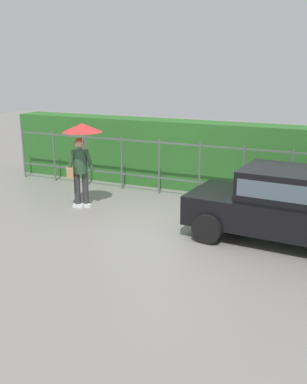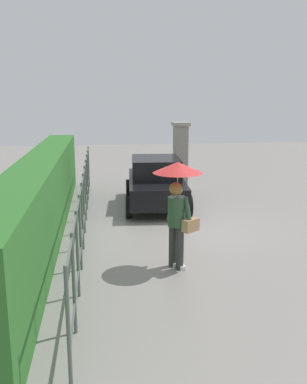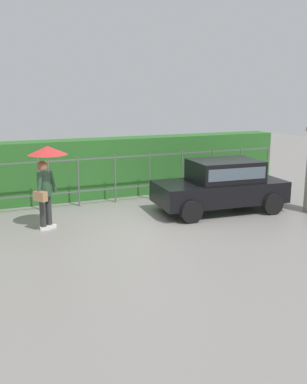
# 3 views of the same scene
# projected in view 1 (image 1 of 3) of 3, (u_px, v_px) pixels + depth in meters

# --- Properties ---
(ground_plane) EXTENTS (40.00, 40.00, 0.00)m
(ground_plane) POSITION_uv_depth(u_px,v_px,m) (164.00, 231.00, 9.61)
(ground_plane) COLOR gray
(car) EXTENTS (3.83, 2.07, 1.48)m
(car) POSITION_uv_depth(u_px,v_px,m) (286.00, 203.00, 8.87)
(car) COLOR black
(car) RESTS_ON ground
(pedestrian) EXTENTS (0.96, 0.96, 2.09)m
(pedestrian) POSITION_uv_depth(u_px,v_px,m) (81.00, 146.00, 10.83)
(pedestrian) COLOR #333333
(pedestrian) RESTS_ON ground
(fence_section) EXTENTS (11.57, 0.05, 1.50)m
(fence_section) POSITION_uv_depth(u_px,v_px,m) (200.00, 168.00, 11.72)
(fence_section) COLOR #59605B
(fence_section) RESTS_ON ground
(hedge_row) EXTENTS (12.52, 0.90, 1.90)m
(hedge_row) POSITION_uv_depth(u_px,v_px,m) (211.00, 157.00, 12.54)
(hedge_row) COLOR #2D6B28
(hedge_row) RESTS_ON ground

